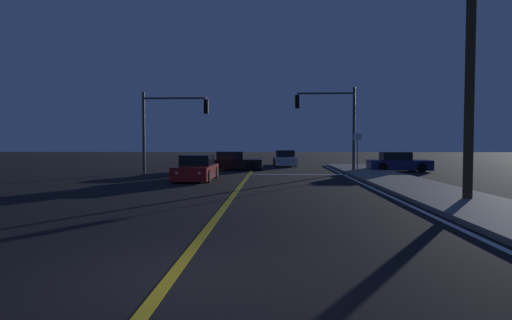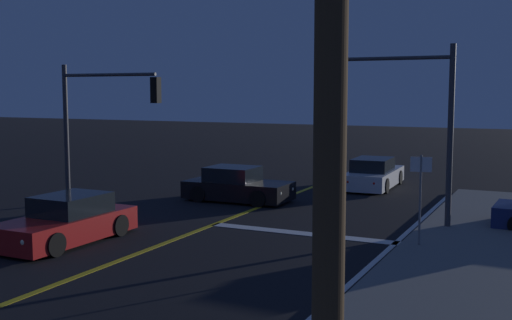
% 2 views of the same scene
% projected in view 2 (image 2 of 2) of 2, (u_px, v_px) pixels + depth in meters
% --- Properties ---
extents(stop_bar, '(6.12, 0.50, 0.01)m').
position_uv_depth(stop_bar, '(303.00, 233.00, 19.14)').
color(stop_bar, white).
rests_on(stop_bar, ground).
extents(car_far_approaching_black, '(4.18, 2.02, 1.34)m').
position_uv_depth(car_far_approaching_black, '(237.00, 186.00, 24.81)').
color(car_far_approaching_black, black).
rests_on(car_far_approaching_black, ground).
extents(car_lead_oncoming_white, '(2.01, 4.79, 1.34)m').
position_uv_depth(car_lead_oncoming_white, '(374.00, 175.00, 28.25)').
color(car_lead_oncoming_white, silver).
rests_on(car_lead_oncoming_white, ground).
extents(car_following_oncoming_red, '(1.93, 4.34, 1.34)m').
position_uv_depth(car_following_oncoming_red, '(67.00, 222.00, 18.02)').
color(car_following_oncoming_red, maroon).
rests_on(car_following_oncoming_red, ground).
extents(traffic_signal_near_right, '(4.03, 0.28, 5.70)m').
position_uv_depth(traffic_signal_near_right, '(403.00, 106.00, 19.75)').
color(traffic_signal_near_right, '#38383D').
rests_on(traffic_signal_near_right, ground).
extents(traffic_signal_far_left, '(4.33, 0.28, 5.27)m').
position_uv_depth(traffic_signal_far_left, '(100.00, 111.00, 23.18)').
color(traffic_signal_far_left, '#38383D').
rests_on(traffic_signal_far_left, ground).
extents(utility_pole_right, '(2.00, 0.31, 9.13)m').
position_uv_depth(utility_pole_right, '(331.00, 36.00, 5.79)').
color(utility_pole_right, '#42301E').
rests_on(utility_pole_right, ground).
extents(street_sign_corner, '(0.55, 0.14, 2.58)m').
position_uv_depth(street_sign_corner, '(420.00, 187.00, 16.97)').
color(street_sign_corner, slate).
rests_on(street_sign_corner, ground).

